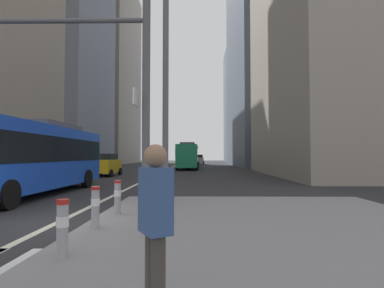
{
  "coord_description": "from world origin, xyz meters",
  "views": [
    {
      "loc": [
        3.71,
        -8.27,
        1.8
      ],
      "look_at": [
        3.19,
        26.01,
        3.07
      ],
      "focal_mm": 28.55,
      "sensor_mm": 36.0,
      "label": 1
    }
  ],
  "objects_px": {
    "car_receding_near": "(199,159)",
    "pedestrian_waiting": "(155,221)",
    "car_oncoming_mid": "(98,163)",
    "car_oncoming_far": "(105,165)",
    "bollard_right": "(95,205)",
    "city_bus_blue_oncoming": "(32,154)",
    "pedestrian_walking": "(159,178)",
    "car_receding_far": "(195,159)",
    "bollard_back": "(118,195)",
    "traffic_signal_gantry": "(71,71)",
    "street_lamp_post": "(166,52)",
    "city_bus_red_receding": "(188,155)",
    "bollard_left": "(62,225)"
  },
  "relations": [
    {
      "from": "car_oncoming_mid",
      "to": "car_receding_near",
      "type": "distance_m",
      "value": 29.7
    },
    {
      "from": "city_bus_blue_oncoming",
      "to": "pedestrian_walking",
      "type": "bearing_deg",
      "value": -25.28
    },
    {
      "from": "car_oncoming_mid",
      "to": "street_lamp_post",
      "type": "bearing_deg",
      "value": -67.18
    },
    {
      "from": "city_bus_blue_oncoming",
      "to": "car_receding_far",
      "type": "relative_size",
      "value": 2.42
    },
    {
      "from": "car_oncoming_far",
      "to": "bollard_back",
      "type": "distance_m",
      "value": 18.92
    },
    {
      "from": "city_bus_red_receding",
      "to": "pedestrian_waiting",
      "type": "relative_size",
      "value": 6.47
    },
    {
      "from": "city_bus_blue_oncoming",
      "to": "pedestrian_waiting",
      "type": "xyz_separation_m",
      "value": [
        6.94,
        -10.4,
        -0.7
      ]
    },
    {
      "from": "car_receding_near",
      "to": "traffic_signal_gantry",
      "type": "bearing_deg",
      "value": -94.29
    },
    {
      "from": "city_bus_red_receding",
      "to": "car_receding_near",
      "type": "bearing_deg",
      "value": 85.61
    },
    {
      "from": "car_receding_far",
      "to": "pedestrian_walking",
      "type": "xyz_separation_m",
      "value": [
        -0.99,
        -55.94,
        0.03
      ]
    },
    {
      "from": "car_receding_far",
      "to": "bollard_back",
      "type": "xyz_separation_m",
      "value": [
        -1.89,
        -58.04,
        -0.32
      ]
    },
    {
      "from": "car_oncoming_mid",
      "to": "street_lamp_post",
      "type": "distance_m",
      "value": 26.36
    },
    {
      "from": "car_oncoming_far",
      "to": "traffic_signal_gantry",
      "type": "height_order",
      "value": "traffic_signal_gantry"
    },
    {
      "from": "car_oncoming_mid",
      "to": "bollard_back",
      "type": "relative_size",
      "value": 4.83
    },
    {
      "from": "car_oncoming_mid",
      "to": "traffic_signal_gantry",
      "type": "distance_m",
      "value": 27.12
    },
    {
      "from": "street_lamp_post",
      "to": "bollard_right",
      "type": "distance_m",
      "value": 5.78
    },
    {
      "from": "car_receding_near",
      "to": "pedestrian_waiting",
      "type": "height_order",
      "value": "car_receding_near"
    },
    {
      "from": "car_receding_far",
      "to": "traffic_signal_gantry",
      "type": "height_order",
      "value": "traffic_signal_gantry"
    },
    {
      "from": "city_bus_red_receding",
      "to": "bollard_left",
      "type": "distance_m",
      "value": 35.66
    },
    {
      "from": "car_receding_far",
      "to": "bollard_right",
      "type": "distance_m",
      "value": 59.68
    },
    {
      "from": "bollard_back",
      "to": "pedestrian_walking",
      "type": "distance_m",
      "value": 2.32
    },
    {
      "from": "pedestrian_waiting",
      "to": "street_lamp_post",
      "type": "bearing_deg",
      "value": 95.07
    },
    {
      "from": "pedestrian_walking",
      "to": "bollard_back",
      "type": "bearing_deg",
      "value": -113.38
    },
    {
      "from": "bollard_left",
      "to": "pedestrian_walking",
      "type": "distance_m",
      "value": 5.8
    },
    {
      "from": "car_receding_far",
      "to": "street_lamp_post",
      "type": "bearing_deg",
      "value": -90.74
    },
    {
      "from": "city_bus_red_receding",
      "to": "car_oncoming_far",
      "type": "distance_m",
      "value": 15.6
    },
    {
      "from": "traffic_signal_gantry",
      "to": "car_oncoming_far",
      "type": "bearing_deg",
      "value": 103.79
    },
    {
      "from": "street_lamp_post",
      "to": "city_bus_blue_oncoming",
      "type": "bearing_deg",
      "value": 152.18
    },
    {
      "from": "traffic_signal_gantry",
      "to": "bollard_left",
      "type": "height_order",
      "value": "traffic_signal_gantry"
    },
    {
      "from": "bollard_back",
      "to": "car_receding_near",
      "type": "bearing_deg",
      "value": 87.08
    },
    {
      "from": "bollard_back",
      "to": "traffic_signal_gantry",
      "type": "bearing_deg",
      "value": -169.75
    },
    {
      "from": "city_bus_blue_oncoming",
      "to": "car_oncoming_mid",
      "type": "relative_size",
      "value": 2.37
    },
    {
      "from": "car_receding_far",
      "to": "bollard_back",
      "type": "height_order",
      "value": "car_receding_far"
    },
    {
      "from": "car_receding_near",
      "to": "car_oncoming_far",
      "type": "bearing_deg",
      "value": -103.62
    },
    {
      "from": "car_receding_near",
      "to": "bollard_back",
      "type": "height_order",
      "value": "car_receding_near"
    },
    {
      "from": "traffic_signal_gantry",
      "to": "bollard_back",
      "type": "relative_size",
      "value": 6.63
    },
    {
      "from": "bollard_left",
      "to": "bollard_right",
      "type": "xyz_separation_m",
      "value": [
        -0.14,
        2.01,
        0.0
      ]
    },
    {
      "from": "city_bus_blue_oncoming",
      "to": "city_bus_red_receding",
      "type": "xyz_separation_m",
      "value": [
        6.24,
        27.04,
        0.0
      ]
    },
    {
      "from": "pedestrian_walking",
      "to": "car_receding_far",
      "type": "bearing_deg",
      "value": 88.99
    },
    {
      "from": "car_oncoming_mid",
      "to": "pedestrian_waiting",
      "type": "height_order",
      "value": "car_oncoming_mid"
    },
    {
      "from": "car_oncoming_far",
      "to": "bollard_right",
      "type": "distance_m",
      "value": 20.44
    },
    {
      "from": "city_bus_red_receding",
      "to": "car_oncoming_far",
      "type": "bearing_deg",
      "value": -116.11
    },
    {
      "from": "city_bus_blue_oncoming",
      "to": "pedestrian_walking",
      "type": "xyz_separation_m",
      "value": [
        6.05,
        -2.86,
        -0.81
      ]
    },
    {
      "from": "car_receding_far",
      "to": "bollard_right",
      "type": "bearing_deg",
      "value": -91.9
    },
    {
      "from": "car_receding_near",
      "to": "city_bus_red_receding",
      "type": "bearing_deg",
      "value": -94.39
    },
    {
      "from": "bollard_back",
      "to": "city_bus_blue_oncoming",
      "type": "bearing_deg",
      "value": 136.04
    },
    {
      "from": "car_oncoming_mid",
      "to": "car_receding_near",
      "type": "relative_size",
      "value": 1.13
    },
    {
      "from": "car_oncoming_mid",
      "to": "bollard_right",
      "type": "relative_size",
      "value": 4.86
    },
    {
      "from": "city_bus_blue_oncoming",
      "to": "city_bus_red_receding",
      "type": "relative_size",
      "value": 0.96
    },
    {
      "from": "car_oncoming_far",
      "to": "bollard_right",
      "type": "bearing_deg",
      "value": -73.88
    }
  ]
}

